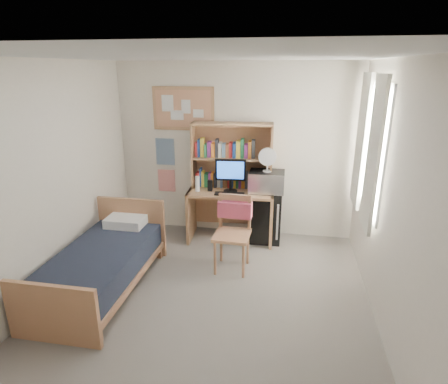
% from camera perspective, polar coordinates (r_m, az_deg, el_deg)
% --- Properties ---
extents(floor, '(3.60, 4.20, 0.02)m').
position_cam_1_polar(floor, '(4.32, -2.87, -17.23)').
color(floor, gray).
rests_on(floor, ground).
extents(ceiling, '(3.60, 4.20, 0.02)m').
position_cam_1_polar(ceiling, '(3.51, -3.59, 19.96)').
color(ceiling, silver).
rests_on(ceiling, wall_back).
extents(wall_back, '(3.60, 0.04, 2.60)m').
position_cam_1_polar(wall_back, '(5.70, 1.65, 6.25)').
color(wall_back, white).
rests_on(wall_back, floor).
extents(wall_front, '(3.60, 0.04, 2.60)m').
position_cam_1_polar(wall_front, '(1.96, -18.29, -20.67)').
color(wall_front, white).
rests_on(wall_front, floor).
extents(wall_left, '(0.04, 4.20, 2.60)m').
position_cam_1_polar(wall_left, '(4.46, -26.31, 0.83)').
color(wall_left, white).
rests_on(wall_left, floor).
extents(wall_right, '(0.04, 4.20, 2.60)m').
position_cam_1_polar(wall_right, '(3.75, 24.71, -2.08)').
color(wall_right, white).
rests_on(wall_right, floor).
extents(window_unit, '(0.10, 1.40, 1.70)m').
position_cam_1_polar(window_unit, '(4.79, 21.28, 6.31)').
color(window_unit, white).
rests_on(window_unit, wall_right).
extents(curtain_left, '(0.04, 0.55, 1.70)m').
position_cam_1_polar(curtain_left, '(4.40, 21.81, 5.25)').
color(curtain_left, white).
rests_on(curtain_left, wall_right).
extents(curtain_right, '(0.04, 0.55, 1.70)m').
position_cam_1_polar(curtain_right, '(5.17, 20.17, 7.25)').
color(curtain_right, white).
rests_on(curtain_right, wall_right).
extents(bulletin_board, '(0.94, 0.03, 0.64)m').
position_cam_1_polar(bulletin_board, '(5.75, -6.22, 12.52)').
color(bulletin_board, tan).
rests_on(bulletin_board, wall_back).
extents(poster_wave, '(0.30, 0.01, 0.42)m').
position_cam_1_polar(poster_wave, '(5.96, -8.95, 6.08)').
color(poster_wave, '#22528A').
rests_on(poster_wave, wall_back).
extents(poster_japan, '(0.28, 0.01, 0.36)m').
position_cam_1_polar(poster_japan, '(6.07, -8.73, 1.75)').
color(poster_japan, red).
rests_on(poster_japan, wall_back).
extents(desk, '(1.29, 0.70, 0.78)m').
position_cam_1_polar(desk, '(5.65, 1.02, -3.50)').
color(desk, '#AF7F55').
rests_on(desk, floor).
extents(desk_chair, '(0.50, 0.50, 0.98)m').
position_cam_1_polar(desk_chair, '(4.77, 1.22, -6.54)').
color(desk_chair, tan).
rests_on(desk_chair, floor).
extents(mini_fridge, '(0.47, 0.47, 0.79)m').
position_cam_1_polar(mini_fridge, '(5.67, 6.35, -3.53)').
color(mini_fridge, black).
rests_on(mini_fridge, floor).
extents(bed, '(0.91, 1.82, 0.50)m').
position_cam_1_polar(bed, '(4.70, -18.24, -11.27)').
color(bed, black).
rests_on(bed, floor).
extents(hutch, '(1.20, 0.37, 0.97)m').
position_cam_1_polar(hutch, '(5.53, 1.23, 5.52)').
color(hutch, '#AF7F55').
rests_on(hutch, desk).
extents(monitor, '(0.44, 0.06, 0.47)m').
position_cam_1_polar(monitor, '(5.39, 1.00, 2.44)').
color(monitor, black).
rests_on(monitor, desk).
extents(keyboard, '(0.43, 0.16, 0.02)m').
position_cam_1_polar(keyboard, '(5.32, 0.84, -0.29)').
color(keyboard, black).
rests_on(keyboard, desk).
extents(speaker_left, '(0.07, 0.07, 0.16)m').
position_cam_1_polar(speaker_left, '(5.47, -2.14, 0.98)').
color(speaker_left, black).
rests_on(speaker_left, desk).
extents(speaker_right, '(0.07, 0.07, 0.17)m').
position_cam_1_polar(speaker_right, '(5.41, 4.15, 0.80)').
color(speaker_right, black).
rests_on(speaker_right, desk).
extents(water_bottle, '(0.07, 0.07, 0.23)m').
position_cam_1_polar(water_bottle, '(5.45, -4.08, 1.25)').
color(water_bottle, white).
rests_on(water_bottle, desk).
extents(hoodie, '(0.45, 0.15, 0.21)m').
position_cam_1_polar(hoodie, '(4.85, 1.69, -2.68)').
color(hoodie, '#D35068').
rests_on(hoodie, desk_chair).
extents(microwave, '(0.51, 0.39, 0.29)m').
position_cam_1_polar(microwave, '(5.47, 6.53, 1.65)').
color(microwave, silver).
rests_on(microwave, mini_fridge).
extents(desk_fan, '(0.26, 0.26, 0.32)m').
position_cam_1_polar(desk_fan, '(5.39, 6.65, 4.75)').
color(desk_fan, white).
rests_on(desk_fan, microwave).
extents(pillow, '(0.50, 0.35, 0.12)m').
position_cam_1_polar(pillow, '(5.16, -14.72, -4.34)').
color(pillow, white).
rests_on(pillow, bed).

